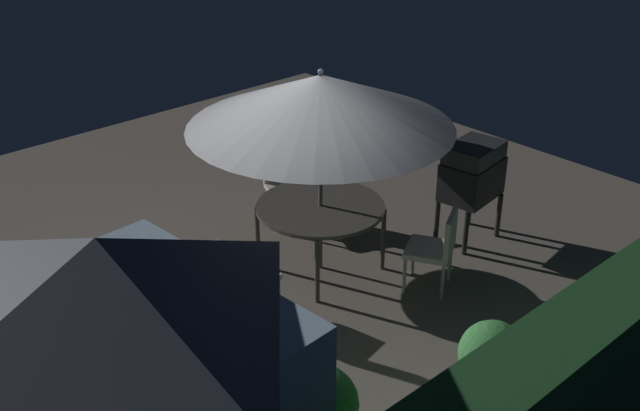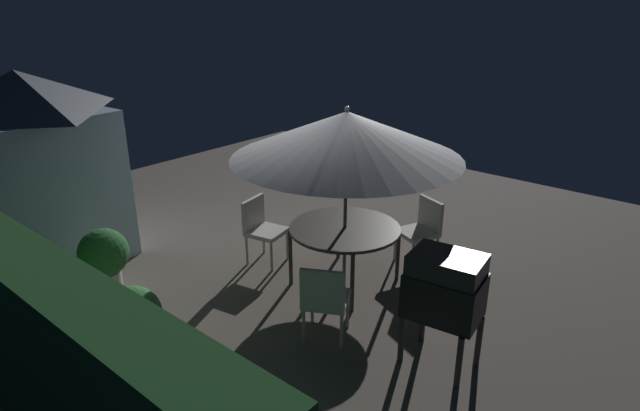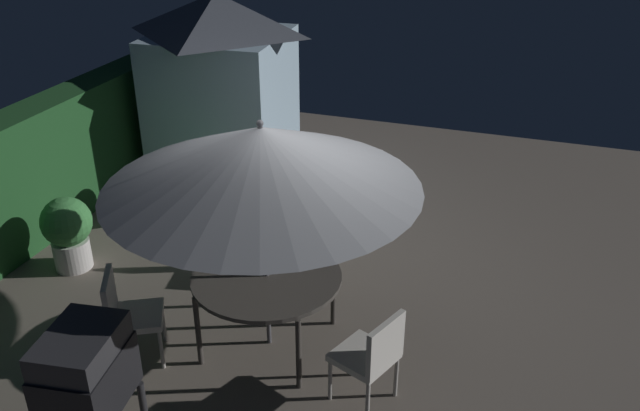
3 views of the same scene
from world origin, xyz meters
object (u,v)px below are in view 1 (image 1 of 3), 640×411
Objects in this scene: patio_table at (320,210)px; chair_far_side at (243,277)px; bbq_grill at (472,173)px; chair_toward_hedge at (438,245)px; chair_near_shed at (285,181)px; patio_umbrella at (320,101)px; potted_plant_by_shed at (320,411)px; potted_plant_by_grill at (491,365)px.

chair_far_side reaches higher than patio_table.
chair_toward_hedge is at bearing 21.69° from bbq_grill.
chair_near_shed is at bearing -55.14° from bbq_grill.
chair_far_side is at bearing 11.63° from patio_umbrella.
chair_near_shed is at bearing -86.09° from chair_toward_hedge.
bbq_grill is (-1.72, 0.69, 0.13)m from patio_table.
chair_near_shed is at bearing -111.98° from patio_umbrella.
potted_plant_by_shed is (2.57, 1.01, 0.01)m from chair_toward_hedge.
potted_plant_by_shed is at bearing 21.40° from chair_toward_hedge.
bbq_grill reaches higher than chair_near_shed.
patio_umbrella reaches higher than potted_plant_by_grill.
bbq_grill is 3.00m from potted_plant_by_grill.
potted_plant_by_shed is at bearing 21.49° from bbq_grill.
patio_table is 1.55× the size of potted_plant_by_shed.
patio_umbrella is 3.04× the size of chair_far_side.
chair_near_shed is at bearing -140.80° from chair_far_side.
potted_plant_by_grill reaches higher than patio_table.
patio_umbrella is 1.86m from chair_near_shed.
chair_near_shed is 3.89m from potted_plant_by_grill.
bbq_grill is 3.97m from potted_plant_by_shed.
potted_plant_by_grill is at bearing 106.56° from chair_far_side.
potted_plant_by_grill is (-1.44, 0.50, -0.05)m from potted_plant_by_shed.
patio_table is 0.51× the size of patio_umbrella.
patio_table is 1.54× the size of chair_near_shed.
patio_table is 1.23m from chair_near_shed.
chair_near_shed is 1.00× the size of chair_toward_hedge.
chair_far_side is 1.00× the size of chair_toward_hedge.
chair_near_shed is 1.00× the size of chair_far_side.
chair_near_shed is 2.18m from chair_far_side.
patio_umbrella is 3.06m from potted_plant_by_grill.
chair_far_side is at bearing -25.29° from chair_toward_hedge.
bbq_grill is (-1.72, 0.69, -1.08)m from patio_umbrella.
chair_near_shed is 1.04× the size of potted_plant_by_grill.
bbq_grill is at bearing 158.21° from patio_table.
chair_toward_hedge is (1.11, 0.44, -0.33)m from bbq_grill.
patio_umbrella reaches higher than chair_toward_hedge.
chair_toward_hedge is at bearing 93.91° from chair_near_shed.
patio_table is at bearing -61.65° from chair_toward_hedge.
potted_plant_by_shed is (0.73, 1.88, 0.01)m from chair_far_side.
chair_near_shed is 1.01× the size of potted_plant_by_shed.
chair_far_side is 1.04× the size of potted_plant_by_grill.
bbq_grill is at bearing 171.69° from chair_far_side.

